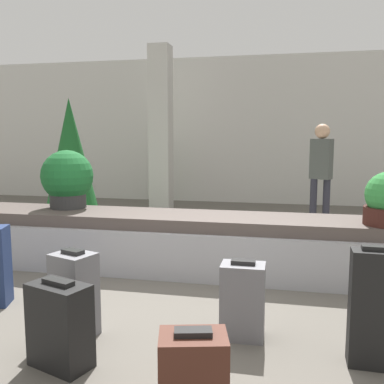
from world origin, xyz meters
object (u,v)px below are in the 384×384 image
at_px(pillar, 161,130).
at_px(traveler_0, 321,167).
at_px(suitcase_3, 60,325).
at_px(potted_plant_0, 67,179).
at_px(suitcase_2, 370,308).
at_px(suitcase_1, 243,301).
at_px(suitcase_4, 74,294).
at_px(decorated_tree, 71,157).
at_px(suitcase_0, 193,378).

relative_size(pillar, traveler_0, 1.92).
bearing_deg(suitcase_3, potted_plant_0, 135.78).
relative_size(potted_plant_0, traveler_0, 0.41).
height_order(suitcase_3, traveler_0, traveler_0).
distance_m(suitcase_2, traveler_0, 4.30).
distance_m(suitcase_1, suitcase_2, 0.86).
distance_m(pillar, suitcase_2, 6.19).
bearing_deg(suitcase_4, decorated_tree, 137.57).
xyz_separation_m(suitcase_3, traveler_0, (1.96, 4.68, 0.72)).
relative_size(pillar, decorated_tree, 1.53).
height_order(suitcase_2, suitcase_3, suitcase_2).
bearing_deg(suitcase_3, traveler_0, 86.49).
xyz_separation_m(suitcase_0, suitcase_1, (0.16, 0.99, 0.04)).
distance_m(suitcase_3, traveler_0, 5.12).
bearing_deg(suitcase_4, pillar, 119.07).
relative_size(suitcase_2, suitcase_3, 1.37).
relative_size(suitcase_0, suitcase_3, 0.87).
relative_size(suitcase_3, traveler_0, 0.35).
relative_size(suitcase_1, suitcase_4, 0.90).
relative_size(suitcase_3, decorated_tree, 0.27).
xyz_separation_m(suitcase_4, decorated_tree, (-1.97, 3.76, 0.82)).
bearing_deg(traveler_0, suitcase_4, -87.98).
height_order(pillar, potted_plant_0, pillar).
height_order(pillar, decorated_tree, pillar).
xyz_separation_m(pillar, decorated_tree, (-1.11, -1.56, -0.46)).
height_order(suitcase_4, decorated_tree, decorated_tree).
xyz_separation_m(suitcase_0, potted_plant_0, (-2.09, 2.64, 0.72)).
xyz_separation_m(suitcase_2, suitcase_3, (-1.93, -0.42, -0.11)).
xyz_separation_m(potted_plant_0, traveler_0, (3.10, 2.39, 0.03)).
distance_m(pillar, suitcase_0, 6.54).
xyz_separation_m(pillar, potted_plant_0, (-0.16, -3.46, -0.64)).
bearing_deg(potted_plant_0, decorated_tree, 116.58).
height_order(suitcase_2, suitcase_4, suitcase_2).
bearing_deg(potted_plant_0, pillar, 87.30).
relative_size(suitcase_2, suitcase_4, 1.22).
bearing_deg(suitcase_1, decorated_tree, 131.64).
bearing_deg(decorated_tree, suitcase_3, -63.41).
bearing_deg(suitcase_4, potted_plant_0, 138.71).
xyz_separation_m(suitcase_0, suitcase_4, (-1.06, 0.78, 0.07)).
bearing_deg(traveler_0, decorated_tree, -145.00).
distance_m(suitcase_1, suitcase_4, 1.24).
xyz_separation_m(suitcase_0, traveler_0, (1.01, 5.03, 0.75)).
xyz_separation_m(suitcase_4, potted_plant_0, (-1.03, 1.86, 0.65)).
bearing_deg(suitcase_4, suitcase_2, 19.66).
distance_m(suitcase_0, suitcase_2, 1.26).
bearing_deg(pillar, suitcase_3, -80.28).
bearing_deg(potted_plant_0, suitcase_3, -63.39).
height_order(pillar, suitcase_0, pillar).
bearing_deg(decorated_tree, potted_plant_0, -63.42).
height_order(suitcase_1, traveler_0, traveler_0).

